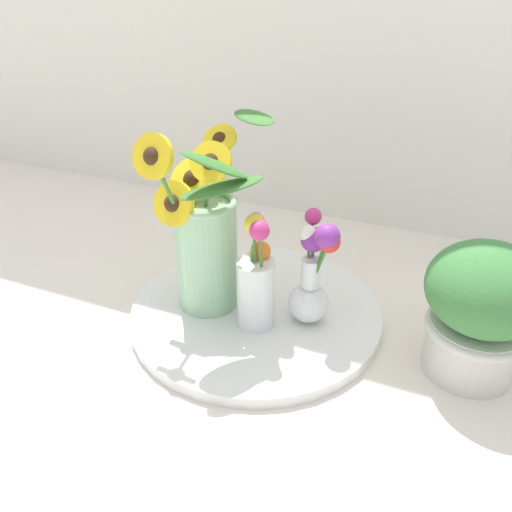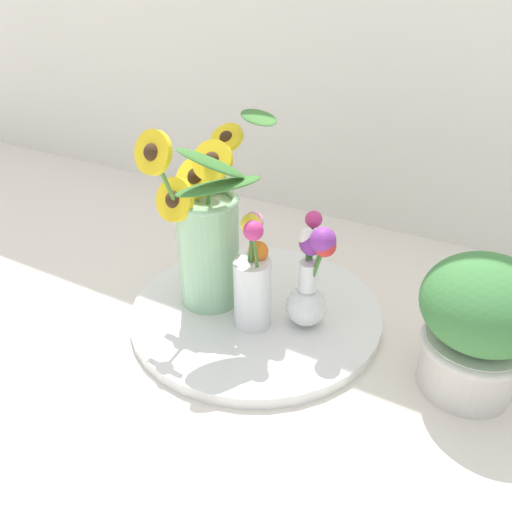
{
  "view_description": "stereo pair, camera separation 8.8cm",
  "coord_description": "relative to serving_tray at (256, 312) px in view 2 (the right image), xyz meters",
  "views": [
    {
      "loc": [
        0.28,
        -0.59,
        0.57
      ],
      "look_at": [
        -0.02,
        0.11,
        0.13
      ],
      "focal_mm": 35.0,
      "sensor_mm": 36.0,
      "label": 1
    },
    {
      "loc": [
        0.35,
        -0.55,
        0.57
      ],
      "look_at": [
        -0.02,
        0.11,
        0.13
      ],
      "focal_mm": 35.0,
      "sensor_mm": 36.0,
      "label": 2
    }
  ],
  "objects": [
    {
      "name": "mason_jar_sunflowers",
      "position": [
        -0.09,
        -0.02,
        0.15
      ],
      "size": [
        0.21,
        0.25,
        0.34
      ],
      "color": "#99CC9E",
      "rests_on": "serving_tray"
    },
    {
      "name": "potted_plant",
      "position": [
        0.37,
        0.0,
        0.11
      ],
      "size": [
        0.18,
        0.18,
        0.23
      ],
      "color": "beige",
      "rests_on": "ground_plane"
    },
    {
      "name": "vase_bulb_right",
      "position": [
        0.1,
        0.0,
        0.1
      ],
      "size": [
        0.09,
        0.09,
        0.2
      ],
      "color": "white",
      "rests_on": "serving_tray"
    },
    {
      "name": "vase_small_center",
      "position": [
        0.02,
        -0.04,
        0.1
      ],
      "size": [
        0.07,
        0.08,
        0.22
      ],
      "color": "white",
      "rests_on": "serving_tray"
    },
    {
      "name": "serving_tray",
      "position": [
        0.0,
        0.0,
        0.0
      ],
      "size": [
        0.46,
        0.46,
        0.02
      ],
      "color": "white",
      "rests_on": "ground_plane"
    },
    {
      "name": "ground_plane",
      "position": [
        0.02,
        -0.11,
        -0.01
      ],
      "size": [
        6.0,
        6.0,
        0.0
      ],
      "primitive_type": "plane",
      "color": "silver"
    }
  ]
}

